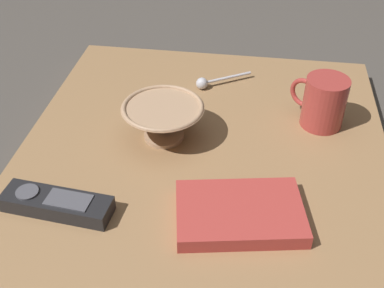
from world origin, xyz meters
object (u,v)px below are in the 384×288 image
cereal_bowl (163,120)px  tv_remote_near (57,204)px  teaspoon (207,82)px  coffee_mug (323,102)px  paperback_book (240,213)px

cereal_bowl → tv_remote_near: bearing=-31.7°
cereal_bowl → tv_remote_near: cereal_bowl is taller
teaspoon → tv_remote_near: 0.42m
coffee_mug → tv_remote_near: coffee_mug is taller
coffee_mug → tv_remote_near: 0.49m
cereal_bowl → teaspoon: size_ratio=1.31×
cereal_bowl → coffee_mug: coffee_mug is taller
teaspoon → coffee_mug: bearing=66.7°
cereal_bowl → teaspoon: (-0.18, 0.06, -0.03)m
coffee_mug → teaspoon: (-0.10, -0.22, -0.04)m
cereal_bowl → coffee_mug: 0.29m
coffee_mug → teaspoon: size_ratio=0.92×
cereal_bowl → tv_remote_near: 0.24m
coffee_mug → teaspoon: coffee_mug is taller
paperback_book → cereal_bowl: bearing=-140.3°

